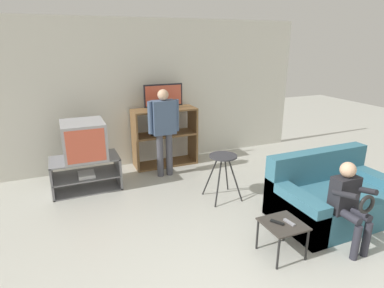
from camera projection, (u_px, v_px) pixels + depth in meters
wall_back at (141, 94)px, 5.79m from camera, size 6.40×0.06×2.60m
tv_stand at (86, 174)px, 4.98m from camera, size 1.01×0.58×0.51m
television_main at (84, 140)px, 4.83m from camera, size 0.62×0.66×0.56m
media_shelf at (165, 136)px, 5.89m from camera, size 1.15×0.44×1.06m
television_flat at (163, 97)px, 5.67m from camera, size 0.70×0.20×0.44m
folding_stool at (223, 163)px, 4.59m from camera, size 0.46×0.44×0.67m
snack_table at (283, 227)px, 3.40m from camera, size 0.42×0.42×0.39m
remote_control_black at (277, 222)px, 3.39m from camera, size 0.11×0.14×0.02m
remote_control_white at (289, 222)px, 3.39m from camera, size 0.05×0.15×0.02m
couch at (332, 197)px, 4.19m from camera, size 1.57×0.95×0.82m
person_standing_adult at (164, 125)px, 5.28m from camera, size 0.53×0.20×1.48m
person_seated_child at (349, 200)px, 3.48m from camera, size 0.33×0.43×0.99m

